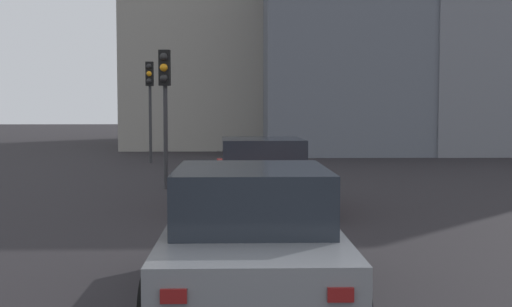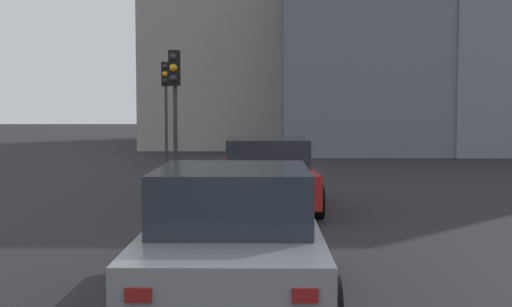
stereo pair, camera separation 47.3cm
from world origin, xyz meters
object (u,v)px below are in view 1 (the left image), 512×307
traffic_light_near_left (165,89)px  traffic_light_near_right (150,90)px  car_grey_second (251,239)px  car_red_lead (262,174)px

traffic_light_near_left → traffic_light_near_right: (8.18, 1.37, 0.17)m
car_grey_second → traffic_light_near_right: bearing=10.4°
car_red_lead → car_grey_second: car_grey_second is taller
car_grey_second → traffic_light_near_right: 18.85m
car_grey_second → traffic_light_near_left: 10.61m
traffic_light_near_left → traffic_light_near_right: size_ratio=0.94×
traffic_light_near_left → car_red_lead: bearing=39.5°
car_red_lead → car_grey_second: bearing=175.2°
car_grey_second → traffic_light_near_left: bearing=10.8°
car_red_lead → traffic_light_near_left: (3.39, 2.32, 1.85)m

